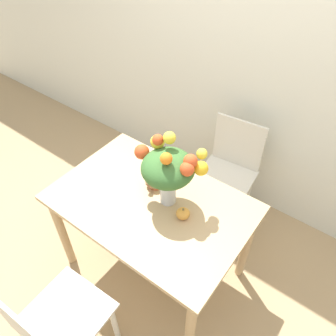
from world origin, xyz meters
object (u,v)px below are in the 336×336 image
Objects in this scene: dining_chair_near_window at (228,172)px; dining_chair_far_side at (56,324)px; pumpkin at (183,213)px; turkey_figurine at (154,181)px; flower_vase at (169,168)px.

dining_chair_near_window is 1.60m from dining_chair_far_side.
dining_chair_far_side is at bearing -107.16° from pumpkin.
pumpkin is 0.84m from dining_chair_near_window.
dining_chair_far_side is (-0.25, -0.81, -0.32)m from pumpkin.
turkey_figurine is at bearing -90.20° from dining_chair_far_side.
turkey_figurine is 0.78m from dining_chair_near_window.
flower_vase is 3.28× the size of turkey_figurine.
flower_vase is at bearing -99.65° from dining_chair_far_side.
pumpkin is 0.31m from turkey_figurine.
flower_vase is at bearing -15.76° from turkey_figurine.
flower_vase is at bearing 158.73° from pumpkin.
flower_vase is at bearing -100.08° from dining_chair_near_window.
pumpkin is 0.58× the size of turkey_figurine.
dining_chair_far_side is (-0.16, -1.59, 0.00)m from dining_chair_near_window.
pumpkin is at bearing -18.57° from turkey_figurine.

